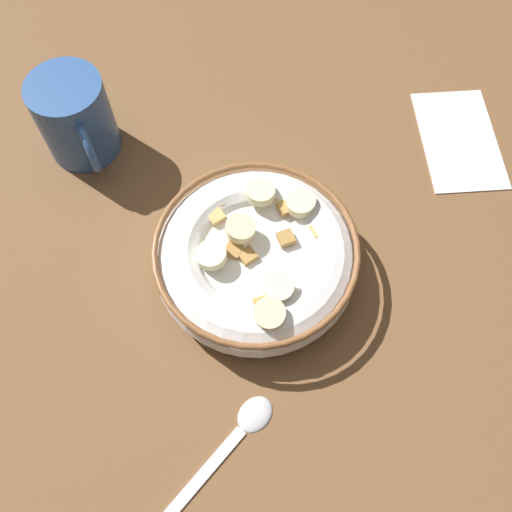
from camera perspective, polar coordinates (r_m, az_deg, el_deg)
The scene contains 5 objects.
ground_plane at distance 56.67cm, azimuth -0.00°, elevation -1.79°, with size 112.13×112.13×2.00cm, color brown.
cereal_bowl at distance 53.38cm, azimuth 0.01°, elevation -0.16°, with size 18.97×18.97×5.79cm.
spoon at distance 50.90cm, azimuth -1.83°, elevation -17.26°, with size 6.96×13.19×0.80cm.
coffee_mug at distance 62.64cm, azimuth -17.48°, elevation 12.88°, with size 10.50×7.57×9.05cm.
folded_napkin at distance 67.56cm, azimuth 19.54°, elevation 10.88°, with size 13.47×8.08×0.30cm, color white.
Camera 1 is at (21.08, -10.33, 50.58)cm, focal length 40.25 mm.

